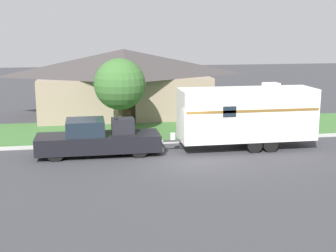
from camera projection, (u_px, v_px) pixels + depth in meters
ground_plane at (186, 161)px, 23.11m from camera, size 120.00×120.00×0.00m
curb_strip at (172, 142)px, 26.71m from camera, size 80.00×0.30×0.14m
lawn_strip at (162, 129)px, 30.25m from camera, size 80.00×7.00×0.03m
house_across_street at (124, 81)px, 34.91m from camera, size 13.11×7.53×4.93m
pickup_truck at (97, 139)px, 23.99m from camera, size 6.41×2.02×2.01m
travel_trailer at (247, 114)px, 25.12m from camera, size 8.19×2.22×3.56m
mailbox at (207, 122)px, 27.59m from camera, size 0.48×0.20×1.27m
tree_in_yard at (120, 84)px, 28.22m from camera, size 3.13×3.13×4.68m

